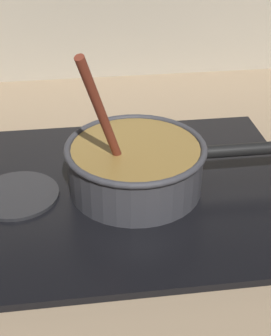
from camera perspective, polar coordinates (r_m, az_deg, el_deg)
The scene contains 5 objects.
ground at distance 0.70m, azimuth 5.17°, elevation -15.27°, with size 2.40×1.60×0.04m, color #9E8466.
hob_plate at distance 0.85m, azimuth 0.00°, elevation -2.57°, with size 0.56×0.48×0.01m, color black.
burner_ring at distance 0.85m, azimuth 0.00°, elevation -2.02°, with size 0.18×0.18×0.01m, color #592D0C.
spare_burner at distance 0.85m, azimuth -13.39°, elevation -3.02°, with size 0.14×0.14×0.01m, color #262628.
cooking_pan at distance 0.83m, azimuth 0.11°, elevation 0.33°, with size 0.39×0.23×0.27m.
Camera 1 is at (-0.12, -0.46, 0.49)m, focal length 53.24 mm.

